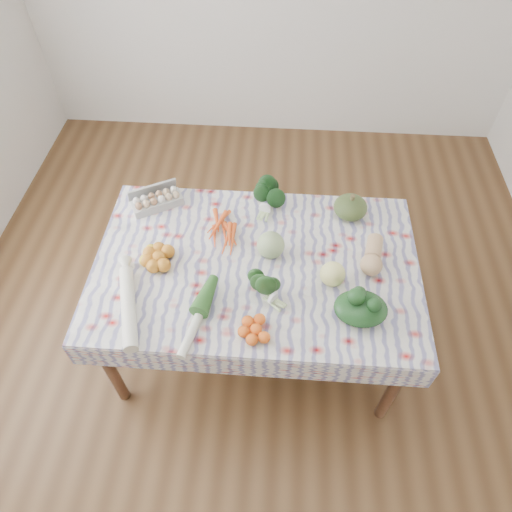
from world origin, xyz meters
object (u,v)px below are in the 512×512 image
kabocha_squash (350,207)px  grapefruit (333,274)px  cabbage (271,245)px  butternut_squash (373,254)px  dining_table (256,273)px  egg_carton (157,201)px

kabocha_squash → grapefruit: bearing=-103.6°
kabocha_squash → cabbage: cabbage is taller
butternut_squash → grapefruit: size_ratio=1.91×
dining_table → cabbage: cabbage is taller
dining_table → grapefruit: grapefruit is taller
egg_carton → cabbage: 0.72m
kabocha_squash → butternut_squash: bearing=-73.6°
dining_table → cabbage: (0.07, 0.07, 0.15)m
egg_carton → butternut_squash: 1.21m
dining_table → kabocha_squash: size_ratio=8.67×
cabbage → butternut_squash: cabbage is taller
cabbage → butternut_squash: bearing=-1.3°
grapefruit → kabocha_squash: bearing=76.4°
kabocha_squash → butternut_squash: size_ratio=0.78×
kabocha_squash → grapefruit: grapefruit is taller
egg_carton → dining_table: bearing=-61.6°
butternut_squash → grapefruit: (-0.21, -0.14, 0.01)m
grapefruit → butternut_squash: bearing=34.6°
kabocha_squash → cabbage: 0.53m
butternut_squash → dining_table: bearing=-162.5°
kabocha_squash → cabbage: size_ratio=1.30×
cabbage → grapefruit: cabbage is taller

